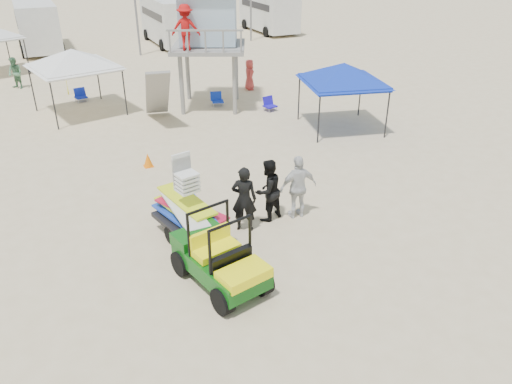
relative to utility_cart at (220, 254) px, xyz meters
name	(u,v)px	position (x,y,z in m)	size (l,w,h in m)	color
ground	(292,302)	(1.22, -1.32, -0.87)	(140.00, 140.00, 0.00)	beige
utility_cart	(220,254)	(0.00, 0.00, 0.00)	(1.73, 2.67, 1.87)	#0C4F10
surf_trailer	(188,208)	(0.00, 2.33, 0.01)	(1.71, 2.56, 2.16)	black
man_left	(244,199)	(1.52, 2.03, 0.09)	(0.70, 0.46, 1.92)	black
man_mid	(268,190)	(2.37, 2.28, 0.06)	(0.90, 0.70, 1.85)	black
man_right	(298,187)	(3.22, 2.03, 0.09)	(1.13, 0.47, 1.92)	silver
lifeguard_tower	(205,22)	(4.54, 13.16, 3.01)	(4.32, 4.32, 5.20)	gray
canopy_blue	(344,66)	(8.54, 7.83, 1.76)	(3.65, 3.65, 3.18)	black
canopy_white_a	(72,52)	(-1.20, 14.62, 1.91)	(3.92, 3.92, 3.33)	black
umbrella_b	(66,79)	(-1.36, 17.93, -0.03)	(1.84, 1.88, 1.69)	yellow
cone_near	(148,160)	(0.13, 7.38, -0.62)	(0.34, 0.34, 0.50)	orange
beach_chair_a	(80,95)	(-0.95, 16.55, -0.56)	(0.62, 0.67, 0.64)	#0F21A9
beach_chair_b	(269,104)	(6.89, 11.29, -0.56)	(0.63, 0.68, 0.64)	#1B10B7
beach_chair_c	(217,99)	(4.94, 13.05, -0.56)	(0.66, 0.71, 0.64)	#102FB4
rv_mid_left	(37,24)	(-1.79, 30.18, 0.93)	(2.65, 6.50, 3.25)	silver
rv_mid_right	(169,19)	(7.21, 28.68, 0.93)	(2.64, 7.00, 3.25)	silver
rv_far_right	(269,9)	(16.21, 30.18, 0.93)	(2.64, 6.60, 3.25)	silver
distant_beachgoers	(116,74)	(1.14, 17.97, -0.06)	(12.03, 6.42, 1.64)	#4C7F59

